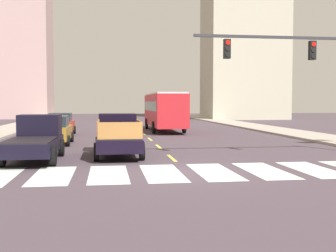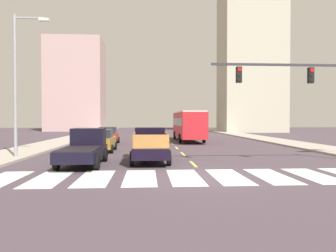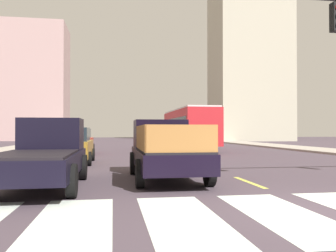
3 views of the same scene
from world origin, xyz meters
name	(u,v)px [view 1 (image 1 of 3)]	position (x,y,z in m)	size (l,w,h in m)	color
ground_plane	(188,172)	(0.00, 0.00, 0.00)	(160.00, 160.00, 0.00)	#483B45
sidewalk_right	(289,132)	(11.86, 18.00, 0.07)	(3.63, 110.00, 0.15)	#A89E91
crosswalk_stripe_2	(53,175)	(-4.77, 0.00, 0.00)	(1.36, 3.93, 0.01)	silver
crosswalk_stripe_3	(108,174)	(-2.86, 0.00, 0.00)	(1.36, 3.93, 0.01)	silver
crosswalk_stripe_4	(162,173)	(-0.95, 0.00, 0.00)	(1.36, 3.93, 0.01)	silver
crosswalk_stripe_5	(214,172)	(0.95, 0.00, 0.00)	(1.36, 3.93, 0.01)	silver
crosswalk_stripe_6	(264,170)	(2.86, 0.00, 0.00)	(1.36, 3.93, 0.01)	silver
crosswalk_stripe_7	(312,169)	(4.77, 0.00, 0.00)	(1.36, 3.93, 0.01)	silver
lane_dash_0	(172,158)	(0.00, 4.00, 0.00)	(0.16, 2.40, 0.01)	#D1D14D
lane_dash_1	(159,147)	(0.00, 9.00, 0.00)	(0.16, 2.40, 0.01)	#D1D14D
lane_dash_2	(150,139)	(0.00, 14.00, 0.00)	(0.16, 2.40, 0.01)	#D1D14D
lane_dash_3	(144,134)	(0.00, 19.00, 0.00)	(0.16, 2.40, 0.01)	#D1D14D
lane_dash_4	(139,130)	(0.00, 24.00, 0.00)	(0.16, 2.40, 0.01)	#D1D14D
lane_dash_5	(136,127)	(0.00, 29.00, 0.00)	(0.16, 2.40, 0.01)	#D1D14D
lane_dash_6	(133,124)	(0.00, 34.00, 0.00)	(0.16, 2.40, 0.01)	#D1D14D
lane_dash_7	(130,122)	(0.00, 39.00, 0.00)	(0.16, 2.40, 0.01)	#D1D14D
pickup_stakebed	(118,136)	(-2.38, 5.42, 0.94)	(2.18, 5.20, 1.96)	black
pickup_dark	(36,139)	(-6.01, 4.32, 0.92)	(2.18, 5.20, 1.96)	black
city_bus	(164,109)	(2.08, 22.16, 1.95)	(2.72, 10.80, 3.32)	red
sedan_far	(54,130)	(-6.05, 11.20, 0.86)	(2.02, 4.40, 1.72)	olive
sedan_mid	(61,124)	(-6.43, 18.47, 0.86)	(2.02, 4.40, 1.72)	red
tower_tall_centre	(244,7)	(17.69, 47.68, 16.85)	(11.68, 8.60, 33.70)	#B2AD97
block_mid_left	(13,57)	(-17.50, 55.23, 9.60)	(11.40, 8.66, 19.20)	#B08E8C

